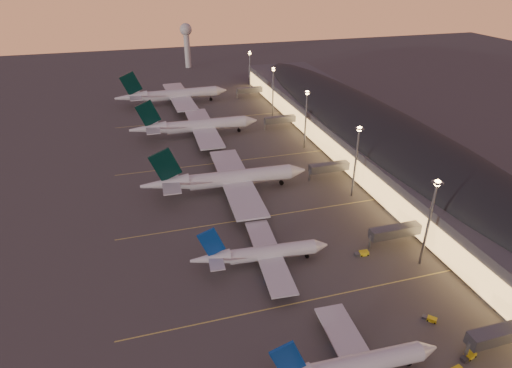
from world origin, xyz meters
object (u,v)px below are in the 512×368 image
object	(u,v)px
airliner_wide_near	(226,179)
airliner_wide_far	(173,95)
baggage_tug_c	(362,253)
radar_tower	(186,38)
baggage_tug_a	(469,356)
airliner_narrow_south	(351,366)
airliner_narrow_north	(261,254)
airliner_wide_mid	(196,126)
baggage_tug_d	(430,319)

from	to	relation	value
airliner_wide_near	airliner_wide_far	world-z (taller)	airliner_wide_far
baggage_tug_c	radar_tower	bearing A→B (deg)	97.77
baggage_tug_a	radar_tower	bearing A→B (deg)	78.14
airliner_narrow_south	baggage_tug_a	bearing A→B (deg)	-3.10
radar_tower	baggage_tug_c	distance (m)	253.42
airliner_narrow_north	baggage_tug_a	world-z (taller)	airliner_narrow_north
airliner_wide_near	baggage_tug_c	bearing A→B (deg)	-57.05
airliner_narrow_north	airliner_wide_far	size ratio (longest dim) A/B	0.60
airliner_wide_far	baggage_tug_c	world-z (taller)	airliner_wide_far
airliner_wide_mid	baggage_tug_a	distance (m)	147.30
radar_tower	baggage_tug_d	distance (m)	280.18
airliner_narrow_north	airliner_wide_near	world-z (taller)	airliner_wide_near
airliner_narrow_south	baggage_tug_d	world-z (taller)	airliner_narrow_south
airliner_wide_mid	baggage_tug_a	world-z (taller)	airliner_wide_mid
airliner_narrow_south	airliner_wide_near	distance (m)	83.40
radar_tower	baggage_tug_d	size ratio (longest dim) A/B	10.27
airliner_wide_near	baggage_tug_d	xyz separation A→B (m)	(31.39, -74.37, -4.48)
airliner_narrow_north	baggage_tug_d	distance (m)	44.32
airliner_wide_far	baggage_tug_a	bearing A→B (deg)	-81.14
airliner_narrow_north	baggage_tug_a	size ratio (longest dim) A/B	9.80
airliner_narrow_north	baggage_tug_c	bearing A→B (deg)	-4.15
airliner_narrow_north	radar_tower	world-z (taller)	radar_tower
airliner_wide_far	airliner_wide_near	bearing A→B (deg)	-89.05
airliner_wide_mid	airliner_wide_near	bearing A→B (deg)	-87.39
airliner_wide_far	baggage_tug_d	size ratio (longest dim) A/B	20.22
airliner_wide_near	radar_tower	size ratio (longest dim) A/B	1.83
airliner_wide_near	radar_tower	world-z (taller)	radar_tower
airliner_narrow_south	airliner_wide_mid	xyz separation A→B (m)	(-8.03, 140.60, 1.44)
airliner_wide_far	airliner_wide_mid	bearing A→B (deg)	-87.57
airliner_narrow_north	baggage_tug_c	distance (m)	29.17
airliner_wide_far	baggage_tug_d	world-z (taller)	airliner_wide_far
airliner_narrow_south	baggage_tug_c	distance (m)	42.01
airliner_wide_far	radar_tower	distance (m)	96.96
airliner_wide_mid	airliner_wide_far	world-z (taller)	airliner_wide_far
baggage_tug_c	baggage_tug_d	xyz separation A→B (m)	(2.94, -26.72, -0.09)
airliner_wide_mid	airliner_wide_far	size ratio (longest dim) A/B	0.94
baggage_tug_d	radar_tower	bearing A→B (deg)	139.53
airliner_wide_far	airliner_narrow_north	bearing A→B (deg)	-90.05
airliner_narrow_north	airliner_wide_near	bearing A→B (deg)	93.71
airliner_wide_far	radar_tower	size ratio (longest dim) A/B	1.97
airliner_narrow_south	airliner_narrow_north	xyz separation A→B (m)	(-6.47, 39.65, 0.01)
airliner_narrow_south	radar_tower	distance (m)	288.47
airliner_wide_near	baggage_tug_c	xyz separation A→B (m)	(28.45, -47.65, -4.38)
airliner_narrow_north	baggage_tug_a	bearing A→B (deg)	-48.10
airliner_narrow_north	airliner_wide_near	distance (m)	43.53
airliner_wide_near	radar_tower	distance (m)	205.88
airliner_wide_mid	baggage_tug_c	xyz separation A→B (m)	(30.27, -105.09, -4.43)
baggage_tug_c	baggage_tug_a	bearing A→B (deg)	-78.96
airliner_narrow_south	baggage_tug_a	distance (m)	26.62
airliner_wide_far	baggage_tug_d	distance (m)	189.86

